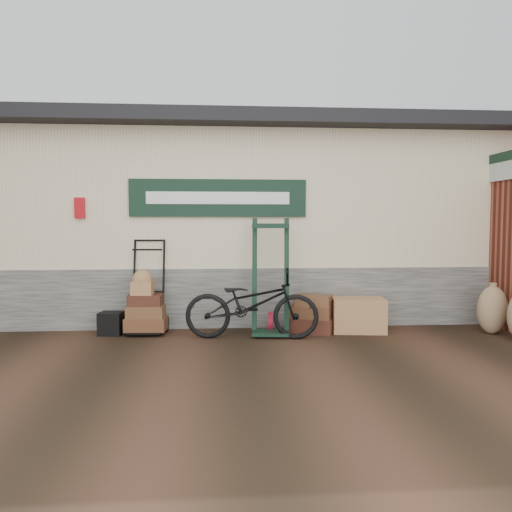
{
  "coord_description": "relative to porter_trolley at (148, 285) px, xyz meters",
  "views": [
    {
      "loc": [
        -0.31,
        -6.44,
        1.59
      ],
      "look_at": [
        0.25,
        0.9,
        1.09
      ],
      "focal_mm": 35.0,
      "sensor_mm": 36.0,
      "label": 1
    }
  ],
  "objects": [
    {
      "name": "ground",
      "position": [
        1.32,
        -0.8,
        -0.69
      ],
      "size": [
        80.0,
        80.0,
        0.0
      ],
      "primitive_type": "plane",
      "color": "black",
      "rests_on": "ground"
    },
    {
      "name": "station_building",
      "position": [
        1.32,
        1.94,
        0.93
      ],
      "size": [
        14.4,
        4.1,
        3.2
      ],
      "color": "#4C4C47",
      "rests_on": "ground"
    },
    {
      "name": "porter_trolley",
      "position": [
        0.0,
        0.0,
        0.0
      ],
      "size": [
        0.72,
        0.56,
        1.37
      ],
      "primitive_type": null,
      "rotation": [
        0.0,
        0.0,
        -0.07
      ],
      "color": "black",
      "rests_on": "ground"
    },
    {
      "name": "green_barrow",
      "position": [
        1.75,
        -0.25,
        0.14
      ],
      "size": [
        0.65,
        0.57,
        1.65
      ],
      "primitive_type": null,
      "rotation": [
        0.0,
        0.0,
        -0.11
      ],
      "color": "black",
      "rests_on": "ground"
    },
    {
      "name": "suitcase_stack",
      "position": [
        2.36,
        -0.18,
        -0.41
      ],
      "size": [
        0.72,
        0.6,
        0.55
      ],
      "primitive_type": null,
      "rotation": [
        0.0,
        0.0,
        -0.4
      ],
      "color": "#371811",
      "rests_on": "ground"
    },
    {
      "name": "wicker_hamper",
      "position": [
        3.05,
        -0.18,
        -0.44
      ],
      "size": [
        0.81,
        0.58,
        0.49
      ],
      "primitive_type": "cube",
      "rotation": [
        0.0,
        0.0,
        -0.12
      ],
      "color": "olive",
      "rests_on": "ground"
    },
    {
      "name": "black_trunk",
      "position": [
        -0.5,
        -0.12,
        -0.53
      ],
      "size": [
        0.36,
        0.32,
        0.32
      ],
      "primitive_type": "cube",
      "rotation": [
        0.0,
        0.0,
        -0.14
      ],
      "color": "black",
      "rests_on": "ground"
    },
    {
      "name": "bicycle",
      "position": [
        1.47,
        -0.51,
        -0.15
      ],
      "size": [
        0.85,
        1.89,
        1.06
      ],
      "primitive_type": "imported",
      "rotation": [
        0.0,
        0.0,
        1.45
      ],
      "color": "black",
      "rests_on": "ground"
    },
    {
      "name": "burlap_sack_left",
      "position": [
        4.92,
        -0.47,
        -0.34
      ],
      "size": [
        0.43,
        0.37,
        0.69
      ],
      "primitive_type": "ellipsoid",
      "rotation": [
        0.0,
        0.0,
        0.01
      ],
      "color": "#886549",
      "rests_on": "ground"
    }
  ]
}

